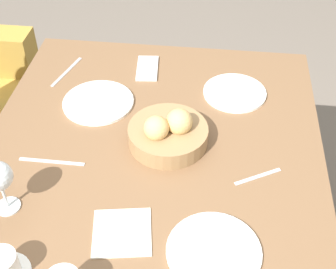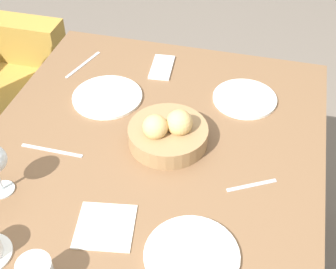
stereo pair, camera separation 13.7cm
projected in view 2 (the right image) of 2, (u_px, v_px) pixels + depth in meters
name	position (u px, v px, depth m)	size (l,w,h in m)	color
dining_table	(148.00, 176.00, 1.42)	(1.20, 1.01, 0.73)	brown
bread_basket	(168.00, 133.00, 1.37)	(0.24, 0.24, 0.12)	#99754C
plate_near_left	(192.00, 255.00, 1.10)	(0.23, 0.23, 0.01)	white
plate_near_right	(245.00, 99.00, 1.54)	(0.21, 0.21, 0.01)	white
plate_far_center	(107.00, 97.00, 1.55)	(0.23, 0.23, 0.01)	white
fork_silver	(52.00, 151.00, 1.37)	(0.01, 0.19, 0.00)	#B7B7BC
knife_silver	(83.00, 65.00, 1.70)	(0.19, 0.06, 0.00)	#B7B7BC
spoon_coffee	(252.00, 185.00, 1.27)	(0.08, 0.13, 0.00)	#B7B7BC
napkin	(105.00, 226.00, 1.17)	(0.17, 0.17, 0.00)	silver
cell_phone	(162.00, 67.00, 1.68)	(0.16, 0.09, 0.01)	silver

